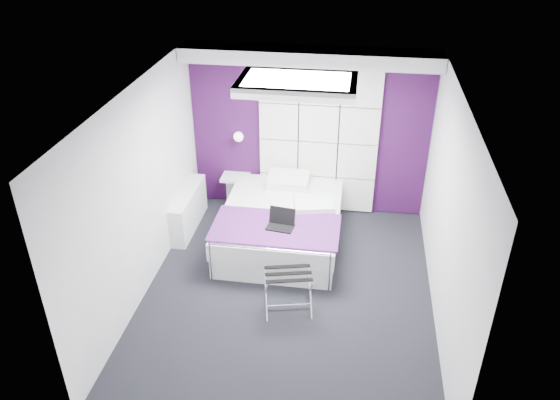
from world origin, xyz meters
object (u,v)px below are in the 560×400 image
(nightstand, at_px, (235,177))
(luggage_rack, at_px, (288,291))
(wall_lamp, at_px, (239,136))
(radiator, at_px, (189,210))
(laptop, at_px, (281,222))
(bed, at_px, (281,224))

(nightstand, height_order, luggage_rack, same)
(luggage_rack, bearing_deg, wall_lamp, 101.30)
(radiator, bearing_deg, laptop, -23.71)
(laptop, bearing_deg, wall_lamp, 129.09)
(laptop, bearing_deg, radiator, 164.26)
(wall_lamp, xyz_separation_m, radiator, (-0.64, -0.76, -0.92))
(radiator, xyz_separation_m, bed, (1.43, -0.18, 0.00))
(laptop, bearing_deg, nightstand, 132.05)
(radiator, height_order, laptop, laptop)
(radiator, relative_size, luggage_rack, 2.16)
(nightstand, distance_m, luggage_rack, 2.63)
(radiator, bearing_deg, luggage_rack, -43.12)
(bed, xyz_separation_m, luggage_rack, (0.30, -1.44, -0.03))
(bed, distance_m, laptop, 0.58)
(bed, bearing_deg, nightstand, 133.88)
(wall_lamp, distance_m, laptop, 1.75)
(bed, bearing_deg, luggage_rack, -78.26)
(wall_lamp, xyz_separation_m, luggage_rack, (1.09, -2.38, -0.95))
(wall_lamp, relative_size, bed, 0.07)
(radiator, bearing_deg, nightstand, 51.94)
(bed, relative_size, laptop, 5.84)
(luggage_rack, xyz_separation_m, laptop, (-0.23, 0.96, 0.36))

